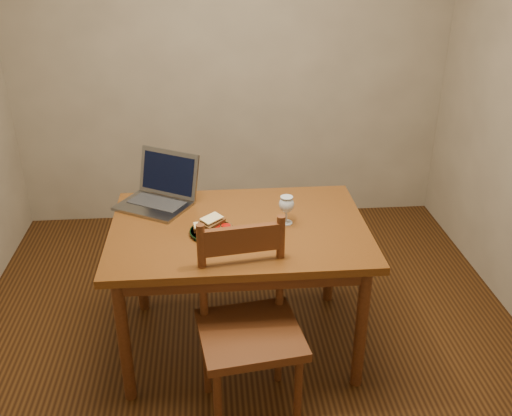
{
  "coord_description": "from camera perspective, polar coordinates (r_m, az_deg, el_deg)",
  "views": [
    {
      "loc": [
        -0.17,
        -2.54,
        2.11
      ],
      "look_at": [
        0.05,
        0.08,
        0.8
      ],
      "focal_mm": 40.0,
      "sensor_mm": 36.0,
      "label": 1
    }
  ],
  "objects": [
    {
      "name": "floor",
      "position": [
        3.31,
        -0.85,
        -13.28
      ],
      "size": [
        3.2,
        3.2,
        0.02
      ],
      "primitive_type": "cube",
      "color": "black",
      "rests_on": "ground"
    },
    {
      "name": "milk_glass",
      "position": [
        2.89,
        3.05,
        -0.19
      ],
      "size": [
        0.08,
        0.08,
        0.15
      ],
      "primitive_type": null,
      "color": "white",
      "rests_on": "table"
    },
    {
      "name": "table",
      "position": [
        2.93,
        -1.7,
        -3.3
      ],
      "size": [
        1.3,
        0.9,
        0.74
      ],
      "color": "#522C0D",
      "rests_on": "floor"
    },
    {
      "name": "front_wall",
      "position": [
        1.25,
        4.16,
        -14.14
      ],
      "size": [
        3.2,
        0.02,
        2.6
      ],
      "primitive_type": "cube",
      "color": "gray",
      "rests_on": "floor"
    },
    {
      "name": "sandwich_top",
      "position": [
        2.8,
        -4.44,
        -1.38
      ],
      "size": [
        0.14,
        0.14,
        0.04
      ],
      "primitive_type": null,
      "rotation": [
        0.0,
        0.0,
        0.84
      ],
      "color": "#381E0C",
      "rests_on": "plate"
    },
    {
      "name": "sandwich_tomato",
      "position": [
        2.8,
        -3.55,
        -1.98
      ],
      "size": [
        0.12,
        0.07,
        0.04
      ],
      "primitive_type": null,
      "rotation": [
        0.0,
        0.0,
        -0.01
      ],
      "color": "#381E0C",
      "rests_on": "plate"
    },
    {
      "name": "back_wall",
      "position": [
        4.23,
        -2.57,
        15.43
      ],
      "size": [
        3.2,
        0.02,
        2.6
      ],
      "primitive_type": "cube",
      "color": "gray",
      "rests_on": "floor"
    },
    {
      "name": "laptop",
      "position": [
        3.15,
        -9.53,
        1.75
      ],
      "size": [
        0.48,
        0.47,
        0.26
      ],
      "rotation": [
        0.0,
        0.0,
        -0.54
      ],
      "color": "slate",
      "rests_on": "table"
    },
    {
      "name": "plate",
      "position": [
        2.82,
        -4.4,
        -2.4
      ],
      "size": [
        0.22,
        0.22,
        0.02
      ],
      "primitive_type": "cylinder",
      "color": "black",
      "rests_on": "table"
    },
    {
      "name": "chair",
      "position": [
        2.61,
        -0.73,
        -11.12
      ],
      "size": [
        0.5,
        0.49,
        0.48
      ],
      "rotation": [
        0.0,
        0.0,
        0.14
      ],
      "color": "#43220E",
      "rests_on": "floor"
    },
    {
      "name": "sandwich_cheese",
      "position": [
        2.82,
        -5.18,
        -1.86
      ],
      "size": [
        0.11,
        0.07,
        0.03
      ],
      "primitive_type": null,
      "rotation": [
        0.0,
        0.0,
        0.07
      ],
      "color": "#381E0C",
      "rests_on": "plate"
    }
  ]
}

